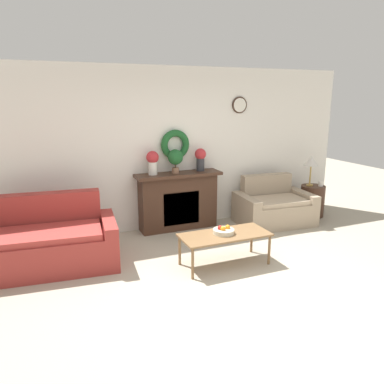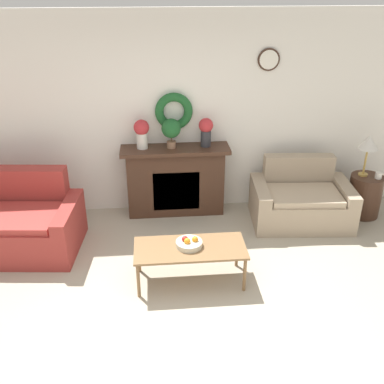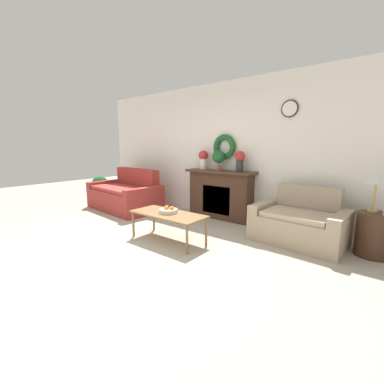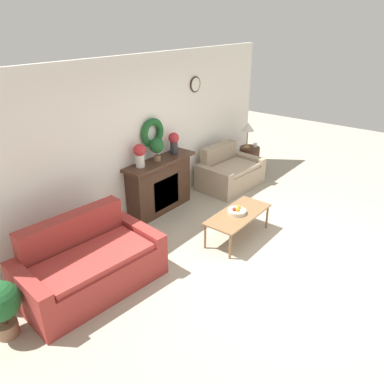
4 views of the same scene
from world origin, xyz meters
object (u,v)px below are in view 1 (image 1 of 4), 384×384
table_lamp (311,162)px  vase_on_mantel_right (200,158)px  fireplace (178,201)px  potted_plant_on_mantel (175,158)px  vase_on_mantel_left (153,161)px  loveseat_right (273,207)px  fruit_bowl (224,231)px  mug (321,184)px  side_table_by_loveseat (312,201)px  coffee_table (225,237)px  couch_left (48,243)px

table_lamp → vase_on_mantel_right: (-2.13, 0.27, 0.16)m
fireplace → potted_plant_on_mantel: bearing=-162.9°
fireplace → vase_on_mantel_left: bearing=179.2°
loveseat_right → fruit_bowl: 2.01m
table_lamp → potted_plant_on_mantel: size_ratio=1.43×
mug → vase_on_mantel_left: (-3.14, 0.40, 0.57)m
loveseat_right → side_table_by_loveseat: size_ratio=2.31×
coffee_table → mug: (2.64, 1.21, 0.23)m
table_lamp → loveseat_right: bearing=-171.8°
mug → potted_plant_on_mantel: bearing=172.2°
side_table_by_loveseat → table_lamp: table_lamp is taller
table_lamp → potted_plant_on_mantel: (-2.59, 0.25, 0.19)m
side_table_by_loveseat → potted_plant_on_mantel: size_ratio=1.48×
couch_left → table_lamp: bearing=11.1°
table_lamp → vase_on_mantel_left: bearing=174.7°
couch_left → mug: 4.85m
fireplace → coffee_table: fireplace is taller
table_lamp → vase_on_mantel_left: (-2.98, 0.27, 0.16)m
table_lamp → vase_on_mantel_right: size_ratio=1.47×
loveseat_right → coffee_table: 2.01m
loveseat_right → potted_plant_on_mantel: 1.99m
fireplace → couch_left: 2.25m
table_lamp → mug: bearing=-38.2°
fireplace → side_table_by_loveseat: size_ratio=2.48×
fruit_bowl → table_lamp: table_lamp is taller
potted_plant_on_mantel → vase_on_mantel_left: bearing=177.0°
couch_left → vase_on_mantel_right: vase_on_mantel_right is taller
side_table_by_loveseat → couch_left: bearing=-175.0°
fireplace → vase_on_mantel_left: size_ratio=3.75×
loveseat_right → side_table_by_loveseat: 0.94m
coffee_table → table_lamp: bearing=28.1°
vase_on_mantel_left → fruit_bowl: bearing=-73.0°
coffee_table → vase_on_mantel_right: (0.35, 1.60, 0.80)m
side_table_by_loveseat → table_lamp: (-0.06, 0.04, 0.75)m
vase_on_mantel_right → mug: bearing=-9.9°
coffee_table → mug: bearing=24.5°
table_lamp → couch_left: bearing=-174.4°
vase_on_mantel_right → potted_plant_on_mantel: (-0.46, -0.02, 0.03)m
fireplace → couch_left: size_ratio=0.78×
coffee_table → fruit_bowl: fruit_bowl is taller
loveseat_right → mug: loveseat_right is taller
coffee_table → vase_on_mantel_left: vase_on_mantel_left is taller
fruit_bowl → side_table_by_loveseat: side_table_by_loveseat is taller
loveseat_right → table_lamp: (0.88, 0.13, 0.75)m
coffee_table → potted_plant_on_mantel: (-0.11, 1.58, 0.83)m
coffee_table → fireplace: bearing=92.2°
couch_left → potted_plant_on_mantel: potted_plant_on_mantel is taller
table_lamp → mug: 0.46m
fruit_bowl → side_table_by_loveseat: bearing=26.3°
table_lamp → fruit_bowl: bearing=-152.3°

